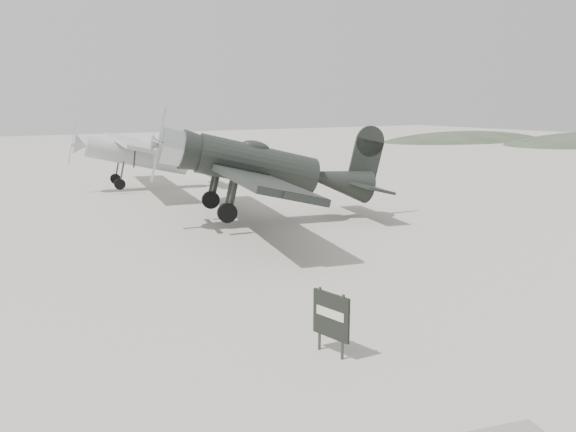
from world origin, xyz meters
TOP-DOWN VIEW (x-y plane):
  - ground at (0.00, 0.00)m, footprint 160.00×160.00m
  - hill_northeast at (50.00, 40.00)m, footprint 32.00×16.00m
  - lowwing_monoplane at (2.65, 7.73)m, footprint 9.74×13.52m
  - highwing_monoplane at (1.04, 19.44)m, footprint 8.55×12.00m
  - sign_board at (-2.17, -3.70)m, footprint 0.26×0.90m

SIDE VIEW (x-z plane):
  - ground at x=0.00m, z-range 0.00..0.00m
  - hill_northeast at x=50.00m, z-range -2.60..2.60m
  - sign_board at x=-2.17m, z-range 0.13..1.45m
  - highwing_monoplane at x=1.04m, z-range 0.43..3.81m
  - lowwing_monoplane at x=2.65m, z-range 0.13..4.47m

